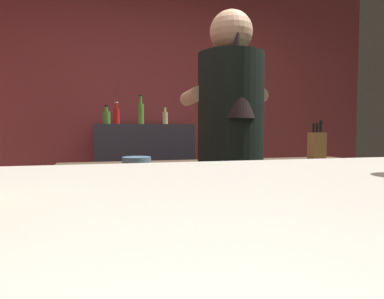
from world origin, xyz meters
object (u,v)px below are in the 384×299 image
at_px(bottle_olive_oil, 117,115).
at_px(mixing_bowl, 137,161).
at_px(bartender, 231,152).
at_px(bottle_soy, 106,117).
at_px(knife_block, 317,146).
at_px(bottle_hot_sauce, 165,117).
at_px(bottle_vinegar, 141,113).
at_px(chefs_knife, 248,163).

bearing_deg(bottle_olive_oil, mixing_bowl, -86.03).
bearing_deg(bartender, mixing_bowl, 44.52).
bearing_deg(bottle_soy, knife_block, -41.75).
bearing_deg(bartender, bottle_hot_sauce, 4.35).
distance_m(mixing_bowl, bottle_vinegar, 1.13).
relative_size(knife_block, bottle_hot_sauce, 1.63).
xyz_separation_m(bartender, bottle_vinegar, (-0.29, 1.56, 0.27)).
relative_size(knife_block, mixing_bowl, 1.58).
bearing_deg(bartender, bottle_vinegar, 13.48).
bearing_deg(chefs_knife, mixing_bowl, 160.89).
xyz_separation_m(knife_block, bottle_hot_sauce, (-0.85, 1.24, 0.24)).
relative_size(chefs_knife, bottle_soy, 1.35).
bearing_deg(bottle_soy, bottle_hot_sauce, -1.94).
xyz_separation_m(bottle_hot_sauce, bottle_soy, (-0.56, 0.02, 0.00)).
relative_size(bottle_olive_oil, bottle_hot_sauce, 1.16).
height_order(bartender, chefs_knife, bartender).
xyz_separation_m(chefs_knife, bottle_vinegar, (-0.57, 1.15, 0.38)).
relative_size(bottle_vinegar, bottle_soy, 1.52).
relative_size(bartender, bottle_vinegar, 6.36).
distance_m(mixing_bowl, bottle_olive_oil, 1.14).
relative_size(bartender, knife_block, 6.04).
bearing_deg(bottle_olive_oil, chefs_knife, -55.95).
bearing_deg(bottle_olive_oil, bottle_soy, 134.61).
bearing_deg(chefs_knife, bottle_vinegar, 104.28).
distance_m(bartender, chefs_knife, 0.50).
bearing_deg(bottle_soy, bottle_olive_oil, -45.39).
height_order(bartender, bottle_soy, bartender).
height_order(mixing_bowl, bottle_olive_oil, bottle_olive_oil).
height_order(bottle_olive_oil, bottle_soy, bottle_olive_oil).
distance_m(bartender, mixing_bowl, 0.66).
xyz_separation_m(bottle_olive_oil, bottle_soy, (-0.09, 0.09, -0.01)).
bearing_deg(bartender, knife_block, -59.85).
bearing_deg(bottle_vinegar, bartender, -79.30).
bearing_deg(bottle_soy, bottle_vinegar, -20.74).
xyz_separation_m(bottle_hot_sauce, bottle_vinegar, (-0.25, -0.10, 0.04)).
relative_size(bartender, mixing_bowl, 9.56).
bearing_deg(bottle_soy, chefs_knife, -55.07).
xyz_separation_m(chefs_knife, bottle_hot_sauce, (-0.33, 1.25, 0.34)).
height_order(chefs_knife, bottle_vinegar, bottle_vinegar).
height_order(knife_block, mixing_bowl, knife_block).
bearing_deg(bottle_hot_sauce, knife_block, -55.57).
bearing_deg(knife_block, bottle_olive_oil, 138.52).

